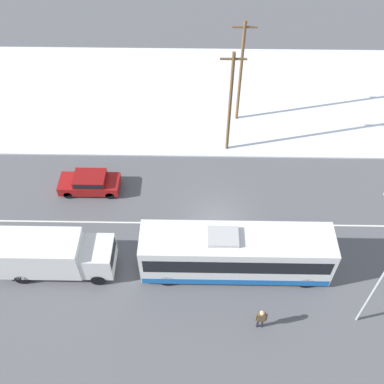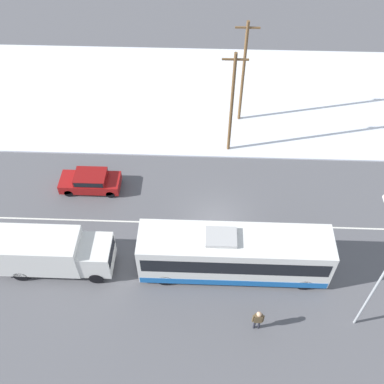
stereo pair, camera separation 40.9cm
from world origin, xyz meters
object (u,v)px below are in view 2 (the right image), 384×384
at_px(pedestrian_at_stop, 258,319).
at_px(streetlamp, 380,267).
at_px(city_bus, 234,254).
at_px(box_truck, 50,252).
at_px(sedan_car, 91,181).
at_px(utility_pole_snowlot, 243,73).
at_px(utility_pole_roadside, 232,104).

relative_size(pedestrian_at_stop, streetlamp, 0.23).
distance_m(city_bus, box_truck, 11.14).
bearing_deg(sedan_car, city_bus, 147.02).
bearing_deg(utility_pole_snowlot, utility_pole_roadside, -104.28).
distance_m(streetlamp, utility_pole_snowlot, 18.57).
relative_size(streetlamp, utility_pole_roadside, 0.95).
relative_size(box_truck, utility_pole_snowlot, 0.82).
bearing_deg(box_truck, sedan_car, 81.04).
distance_m(sedan_car, pedestrian_at_stop, 15.38).
bearing_deg(streetlamp, sedan_car, 151.48).
height_order(city_bus, utility_pole_roadside, utility_pole_roadside).
relative_size(city_bus, streetlamp, 1.40).
height_order(sedan_car, streetlamp, streetlamp).
bearing_deg(streetlamp, utility_pole_roadside, 117.15).
relative_size(box_truck, utility_pole_roadside, 0.84).
bearing_deg(pedestrian_at_stop, sedan_car, 137.68).
distance_m(box_truck, utility_pole_snowlot, 19.41).
xyz_separation_m(sedan_car, pedestrian_at_stop, (11.37, -10.35, 0.33)).
bearing_deg(streetlamp, pedestrian_at_stop, -169.31).
bearing_deg(sedan_car, utility_pole_roadside, -155.82).
xyz_separation_m(sedan_car, utility_pole_roadside, (10.01, 4.49, 3.70)).
xyz_separation_m(city_bus, streetlamp, (6.99, -2.73, 3.38)).
distance_m(utility_pole_roadside, utility_pole_snowlot, 3.88).
bearing_deg(pedestrian_at_stop, utility_pole_roadside, 95.24).
height_order(box_truck, streetlamp, streetlamp).
bearing_deg(pedestrian_at_stop, streetlamp, 10.69).
xyz_separation_m(box_truck, utility_pole_snowlot, (12.02, 14.94, 3.00)).
xyz_separation_m(pedestrian_at_stop, streetlamp, (5.70, 1.08, 3.99)).
relative_size(city_bus, utility_pole_roadside, 1.33).
bearing_deg(pedestrian_at_stop, utility_pole_snowlot, 91.25).
bearing_deg(city_bus, streetlamp, -21.37).
distance_m(sedan_car, utility_pole_roadside, 11.58).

